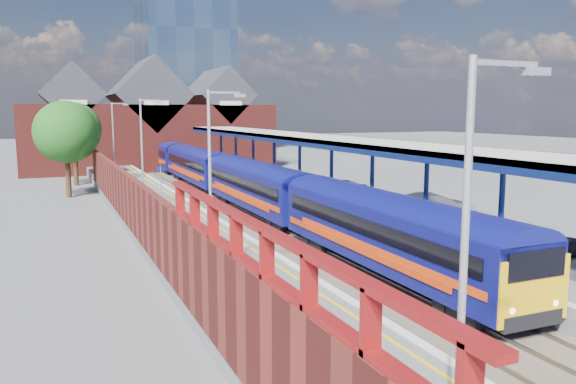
# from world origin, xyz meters

# --- Properties ---
(ground) EXTENTS (240.00, 240.00, 0.00)m
(ground) POSITION_xyz_m (0.00, 30.00, 0.00)
(ground) COLOR #5B5B5E
(ground) RESTS_ON ground
(ballast_bed) EXTENTS (6.00, 76.00, 0.06)m
(ballast_bed) POSITION_xyz_m (0.00, 20.00, 0.03)
(ballast_bed) COLOR #473D33
(ballast_bed) RESTS_ON ground
(rails) EXTENTS (4.51, 76.00, 0.14)m
(rails) POSITION_xyz_m (0.00, 20.00, 0.12)
(rails) COLOR slate
(rails) RESTS_ON ground
(left_platform) EXTENTS (5.00, 76.00, 1.00)m
(left_platform) POSITION_xyz_m (-5.50, 20.00, 0.50)
(left_platform) COLOR #565659
(left_platform) RESTS_ON ground
(right_platform) EXTENTS (6.00, 76.00, 1.00)m
(right_platform) POSITION_xyz_m (6.00, 20.00, 0.50)
(right_platform) COLOR #565659
(right_platform) RESTS_ON ground
(coping_left) EXTENTS (0.30, 76.00, 0.05)m
(coping_left) POSITION_xyz_m (-3.15, 20.00, 1.02)
(coping_left) COLOR silver
(coping_left) RESTS_ON left_platform
(coping_right) EXTENTS (0.30, 76.00, 0.05)m
(coping_right) POSITION_xyz_m (3.15, 20.00, 1.02)
(coping_right) COLOR silver
(coping_right) RESTS_ON right_platform
(yellow_line) EXTENTS (0.14, 76.00, 0.01)m
(yellow_line) POSITION_xyz_m (-3.75, 20.00, 1.01)
(yellow_line) COLOR yellow
(yellow_line) RESTS_ON left_platform
(train) EXTENTS (2.91, 65.92, 3.45)m
(train) POSITION_xyz_m (1.49, 30.70, 2.12)
(train) COLOR #0D1060
(train) RESTS_ON ground
(canopy) EXTENTS (4.50, 52.00, 4.48)m
(canopy) POSITION_xyz_m (5.48, 21.95, 5.25)
(canopy) COLOR navy
(canopy) RESTS_ON right_platform
(lamp_post_a) EXTENTS (1.48, 0.18, 7.00)m
(lamp_post_a) POSITION_xyz_m (-6.36, -8.00, 4.99)
(lamp_post_a) COLOR #A5A8AA
(lamp_post_a) RESTS_ON left_platform
(lamp_post_b) EXTENTS (1.48, 0.18, 7.00)m
(lamp_post_b) POSITION_xyz_m (-6.36, 6.00, 4.99)
(lamp_post_b) COLOR #A5A8AA
(lamp_post_b) RESTS_ON left_platform
(lamp_post_c) EXTENTS (1.48, 0.18, 7.00)m
(lamp_post_c) POSITION_xyz_m (-6.36, 22.00, 4.99)
(lamp_post_c) COLOR #A5A8AA
(lamp_post_c) RESTS_ON left_platform
(lamp_post_d) EXTENTS (1.48, 0.18, 7.00)m
(lamp_post_d) POSITION_xyz_m (-6.36, 38.00, 4.99)
(lamp_post_d) COLOR #A5A8AA
(lamp_post_d) RESTS_ON left_platform
(platform_sign) EXTENTS (0.55, 0.08, 2.50)m
(platform_sign) POSITION_xyz_m (-5.00, 24.00, 2.69)
(platform_sign) COLOR #A5A8AA
(platform_sign) RESTS_ON left_platform
(brick_wall) EXTENTS (0.35, 50.00, 3.86)m
(brick_wall) POSITION_xyz_m (-8.10, 13.54, 2.45)
(brick_wall) COLOR maroon
(brick_wall) RESTS_ON left_platform
(station_building) EXTENTS (30.00, 12.12, 13.78)m
(station_building) POSITION_xyz_m (0.00, 58.00, 5.45)
(station_building) COLOR maroon
(station_building) RESTS_ON ground
(glass_tower) EXTENTS (14.20, 14.20, 40.30)m
(glass_tower) POSITION_xyz_m (10.00, 80.00, 20.20)
(glass_tower) COLOR slate
(glass_tower) RESTS_ON ground
(tree_near) EXTENTS (5.20, 5.20, 8.10)m
(tree_near) POSITION_xyz_m (-10.35, 35.91, 5.35)
(tree_near) COLOR #382314
(tree_near) RESTS_ON ground
(tree_far) EXTENTS (5.20, 5.20, 8.10)m
(tree_far) POSITION_xyz_m (-9.35, 43.91, 5.35)
(tree_far) COLOR #382314
(tree_far) RESTS_ON ground
(parked_car_red) EXTENTS (4.61, 2.77, 1.47)m
(parked_car_red) POSITION_xyz_m (7.70, 11.81, 1.73)
(parked_car_red) COLOR maroon
(parked_car_red) RESTS_ON right_platform
(parked_car_silver) EXTENTS (4.81, 2.57, 1.50)m
(parked_car_silver) POSITION_xyz_m (8.40, 11.67, 1.75)
(parked_car_silver) COLOR silver
(parked_car_silver) RESTS_ON right_platform
(parked_car_dark) EXTENTS (4.34, 2.50, 1.18)m
(parked_car_dark) POSITION_xyz_m (7.44, 2.83, 1.59)
(parked_car_dark) COLOR black
(parked_car_dark) RESTS_ON right_platform
(parked_car_blue) EXTENTS (4.42, 3.12, 1.12)m
(parked_car_blue) POSITION_xyz_m (8.47, 22.14, 1.56)
(parked_car_blue) COLOR navy
(parked_car_blue) RESTS_ON right_platform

